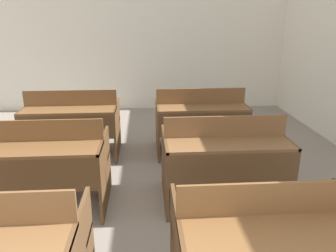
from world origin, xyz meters
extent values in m
cube|color=white|center=(0.00, 6.91, 1.37)|extent=(6.20, 0.06, 2.74)
cube|color=white|center=(3.07, 5.10, 1.65)|extent=(0.06, 3.58, 1.47)
cube|color=brown|center=(0.92, 1.49, 0.71)|extent=(1.24, 0.39, 0.03)
cube|color=brown|center=(0.92, 1.68, 0.83)|extent=(1.24, 0.02, 0.21)
cube|color=brown|center=(0.92, 1.97, 0.43)|extent=(1.24, 0.28, 0.03)
cube|color=#54371F|center=(-0.30, 3.08, 0.36)|extent=(0.03, 0.81, 0.72)
cube|color=brown|center=(-0.91, 2.87, 0.71)|extent=(1.24, 0.39, 0.03)
cube|color=#54371F|center=(-0.91, 2.69, 0.53)|extent=(1.19, 0.02, 0.33)
cube|color=brown|center=(-0.91, 3.06, 0.83)|extent=(1.24, 0.02, 0.21)
cube|color=brown|center=(-0.91, 3.35, 0.43)|extent=(1.24, 0.28, 0.03)
cube|color=#54371F|center=(-0.91, 3.35, 0.16)|extent=(1.19, 0.04, 0.04)
cube|color=brown|center=(0.32, 3.08, 0.36)|extent=(0.03, 0.81, 0.72)
cube|color=brown|center=(1.53, 3.08, 0.36)|extent=(0.03, 0.81, 0.72)
cube|color=brown|center=(0.92, 2.87, 0.71)|extent=(1.24, 0.39, 0.03)
cube|color=brown|center=(0.92, 2.69, 0.53)|extent=(1.19, 0.02, 0.33)
cube|color=brown|center=(0.92, 3.06, 0.83)|extent=(1.24, 0.02, 0.21)
cube|color=brown|center=(0.92, 3.34, 0.43)|extent=(1.24, 0.28, 0.03)
cube|color=brown|center=(0.92, 3.34, 0.16)|extent=(1.19, 0.04, 0.04)
cube|color=brown|center=(-1.49, 4.43, 0.36)|extent=(0.03, 0.81, 0.72)
cube|color=brown|center=(-0.28, 4.43, 0.36)|extent=(0.03, 0.81, 0.72)
cube|color=brown|center=(-0.89, 4.22, 0.71)|extent=(1.24, 0.39, 0.03)
cube|color=brown|center=(-0.89, 4.04, 0.53)|extent=(1.19, 0.02, 0.33)
cube|color=brown|center=(-0.89, 4.41, 0.83)|extent=(1.24, 0.02, 0.21)
cube|color=brown|center=(-0.89, 4.70, 0.43)|extent=(1.24, 0.28, 0.03)
cube|color=brown|center=(-0.89, 4.70, 0.16)|extent=(1.19, 0.04, 0.04)
cube|color=brown|center=(0.29, 4.42, 0.36)|extent=(0.03, 0.81, 0.72)
cube|color=brown|center=(1.51, 4.42, 0.36)|extent=(0.03, 0.81, 0.72)
cube|color=brown|center=(0.90, 4.22, 0.71)|extent=(1.24, 0.39, 0.03)
cube|color=brown|center=(0.90, 4.03, 0.53)|extent=(1.19, 0.02, 0.33)
cube|color=brown|center=(0.90, 4.40, 0.83)|extent=(1.24, 0.02, 0.21)
cube|color=brown|center=(0.90, 4.69, 0.43)|extent=(1.24, 0.28, 0.03)
cube|color=brown|center=(0.90, 4.69, 0.16)|extent=(1.19, 0.04, 0.04)
camera|label=1|loc=(0.13, 0.00, 1.86)|focal=35.00mm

